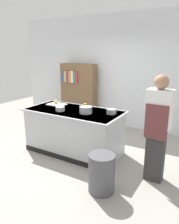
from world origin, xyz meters
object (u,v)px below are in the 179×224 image
Objects in this scene: stock_pot at (86,110)px; trash_bin at (102,173)px; onion at (56,102)px; juice_cup at (85,106)px; sauce_pan at (111,111)px; mixing_bowl at (60,109)px; person_chef at (157,127)px; bookshelf at (79,93)px.

trash_bin is (0.80, -0.85, -0.67)m from stock_pot.
onion is 0.83× the size of juice_cup.
stock_pot is at bearing 133.30° from trash_bin.
juice_cup is 1.68m from trash_bin.
mixing_bowl is (-0.97, -0.33, -0.00)m from sauce_pan.
mixing_bowl is at bearing -167.54° from stock_pot.
trash_bin is 1.12m from person_chef.
onion is at bearing -176.56° from juice_cup.
mixing_bowl is 1.91m from person_chef.
stock_pot is at bearing -154.53° from sauce_pan.
person_chef is at bearing -5.16° from stock_pot.
bookshelf is (-0.45, 1.59, -0.11)m from onion.
trash_bin is at bearing -28.85° from mixing_bowl.
sauce_pan is 2.48m from bookshelf.
onion is 0.58m from mixing_bowl.
person_chef is at bearing -9.73° from onion.
bookshelf is at bearing 113.92° from mixing_bowl.
stock_pot is 0.49m from sauce_pan.
person_chef is (2.34, -0.40, -0.05)m from onion.
bookshelf is at bearing 127.58° from juice_cup.
sauce_pan is 1.37× the size of mixing_bowl.
juice_cup is 0.17× the size of trash_bin.
sauce_pan is at bearing -9.60° from juice_cup.
juice_cup is at bearing -52.42° from bookshelf.
person_chef reaches higher than trash_bin.
person_chef reaches higher than onion.
juice_cup is 1.95m from bookshelf.
person_chef reaches higher than sauce_pan.
mixing_bowl is (-0.53, -0.12, -0.02)m from stock_pot.
trash_bin is (1.32, -0.73, -0.65)m from mixing_bowl.
sauce_pan is at bearing 25.47° from stock_pot.
onion is at bearing -74.13° from bookshelf.
person_chef is at bearing 50.75° from trash_bin.
sauce_pan is 1.02m from mixing_bowl.
stock_pot reaches higher than mixing_bowl.
bookshelf reaches higher than sauce_pan.
sauce_pan is 0.15× the size of person_chef.
juice_cup is (-0.22, 0.32, -0.02)m from stock_pot.
sauce_pan is at bearing -41.89° from bookshelf.
stock_pot is 0.39m from juice_cup.
juice_cup is (-0.66, 0.11, 0.00)m from sauce_pan.
juice_cup is 1.66m from person_chef.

